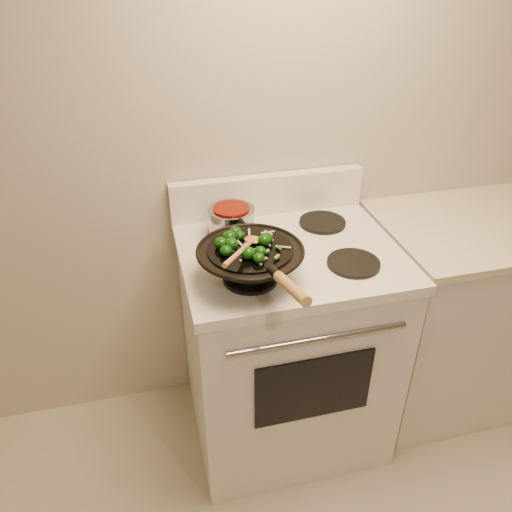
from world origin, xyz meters
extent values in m
plane|color=beige|center=(0.00, 1.50, 1.30)|extent=(3.50, 0.00, 3.50)
cube|color=white|center=(-0.10, 1.17, 0.44)|extent=(0.76, 0.64, 0.88)
cube|color=white|center=(-0.10, 1.17, 0.90)|extent=(0.78, 0.66, 0.04)
cube|color=white|center=(-0.10, 1.47, 1.00)|extent=(0.78, 0.05, 0.16)
cylinder|color=gray|center=(-0.10, 0.84, 0.78)|extent=(0.60, 0.02, 0.02)
cube|color=black|center=(-0.10, 0.84, 0.55)|extent=(0.42, 0.01, 0.28)
cylinder|color=black|center=(-0.28, 1.02, 0.93)|extent=(0.18, 0.18, 0.01)
cylinder|color=black|center=(0.08, 1.02, 0.93)|extent=(0.18, 0.18, 0.01)
cylinder|color=black|center=(-0.28, 1.32, 0.93)|extent=(0.18, 0.18, 0.01)
cylinder|color=black|center=(0.08, 1.32, 0.93)|extent=(0.18, 0.18, 0.01)
cube|color=white|center=(0.70, 1.20, 0.44)|extent=(0.77, 0.60, 0.88)
cube|color=#ECE4C4|center=(0.70, 1.20, 0.90)|extent=(0.79, 0.62, 0.03)
torus|color=black|center=(-0.28, 1.02, 1.03)|extent=(0.34, 0.34, 0.01)
cylinder|color=black|center=(-0.28, 1.02, 1.03)|extent=(0.27, 0.27, 0.01)
cylinder|color=black|center=(-0.26, 0.83, 1.07)|extent=(0.03, 0.06, 0.04)
cylinder|color=#A97842|center=(-0.25, 0.71, 1.09)|extent=(0.05, 0.18, 0.07)
ellipsoid|color=#0B3708|center=(-0.28, 0.94, 1.05)|extent=(0.04, 0.04, 0.03)
cylinder|color=#427A2C|center=(-0.27, 0.94, 1.04)|extent=(0.02, 0.02, 0.02)
ellipsoid|color=#0B3708|center=(-0.23, 1.03, 1.05)|extent=(0.04, 0.04, 0.04)
ellipsoid|color=#0B3708|center=(-0.34, 1.03, 1.06)|extent=(0.04, 0.04, 0.04)
ellipsoid|color=#0B3708|center=(-0.37, 1.05, 1.06)|extent=(0.04, 0.04, 0.04)
cylinder|color=#427A2C|center=(-0.36, 1.05, 1.04)|extent=(0.02, 0.02, 0.01)
ellipsoid|color=#0B3708|center=(-0.34, 1.08, 1.06)|extent=(0.04, 0.04, 0.04)
ellipsoid|color=#0B3708|center=(-0.30, 1.09, 1.05)|extent=(0.03, 0.03, 0.03)
ellipsoid|color=#0B3708|center=(-0.31, 1.11, 1.05)|extent=(0.04, 0.04, 0.03)
cylinder|color=#427A2C|center=(-0.30, 1.11, 1.04)|extent=(0.01, 0.02, 0.01)
ellipsoid|color=#0B3708|center=(-0.30, 0.97, 1.06)|extent=(0.04, 0.04, 0.04)
ellipsoid|color=#0B3708|center=(-0.36, 1.00, 1.05)|extent=(0.04, 0.04, 0.03)
ellipsoid|color=#0B3708|center=(-0.23, 1.04, 1.05)|extent=(0.04, 0.04, 0.04)
cylinder|color=#427A2C|center=(-0.21, 1.04, 1.04)|extent=(0.02, 0.02, 0.01)
ellipsoid|color=#0B3708|center=(-0.26, 0.97, 1.05)|extent=(0.04, 0.04, 0.03)
cube|color=beige|center=(-0.34, 1.04, 1.04)|extent=(0.01, 0.05, 0.00)
cube|color=beige|center=(-0.26, 1.12, 1.04)|extent=(0.02, 0.05, 0.00)
cube|color=beige|center=(-0.18, 1.00, 1.04)|extent=(0.04, 0.02, 0.00)
cube|color=beige|center=(-0.23, 1.03, 1.04)|extent=(0.02, 0.03, 0.00)
cube|color=beige|center=(-0.29, 1.04, 1.04)|extent=(0.02, 0.04, 0.00)
cube|color=beige|center=(-0.20, 1.10, 1.04)|extent=(0.02, 0.03, 0.00)
cube|color=beige|center=(-0.21, 1.10, 1.04)|extent=(0.05, 0.01, 0.00)
cube|color=beige|center=(-0.28, 0.94, 1.04)|extent=(0.02, 0.04, 0.00)
cube|color=beige|center=(-0.31, 1.06, 1.04)|extent=(0.01, 0.04, 0.00)
cylinder|color=#599A31|center=(-0.37, 1.06, 1.05)|extent=(0.01, 0.02, 0.01)
cylinder|color=#599A31|center=(-0.24, 0.98, 1.05)|extent=(0.02, 0.02, 0.01)
cylinder|color=#599A31|center=(-0.28, 0.99, 1.05)|extent=(0.02, 0.02, 0.01)
cylinder|color=#599A31|center=(-0.34, 1.04, 1.05)|extent=(0.02, 0.02, 0.01)
cylinder|color=#599A31|center=(-0.31, 0.98, 1.05)|extent=(0.03, 0.02, 0.01)
cylinder|color=#599A31|center=(-0.36, 1.07, 1.05)|extent=(0.02, 0.02, 0.01)
cylinder|color=#599A31|center=(-0.22, 0.94, 1.05)|extent=(0.02, 0.02, 0.01)
cylinder|color=#599A31|center=(-0.20, 0.99, 1.05)|extent=(0.02, 0.02, 0.01)
cylinder|color=#599A31|center=(-0.33, 1.05, 1.05)|extent=(0.02, 0.02, 0.01)
sphere|color=beige|center=(-0.20, 1.05, 1.04)|extent=(0.01, 0.01, 0.01)
sphere|color=beige|center=(-0.25, 0.95, 1.04)|extent=(0.01, 0.01, 0.01)
sphere|color=beige|center=(-0.28, 0.96, 1.04)|extent=(0.01, 0.01, 0.01)
sphere|color=beige|center=(-0.33, 0.95, 1.04)|extent=(0.01, 0.01, 0.01)
ellipsoid|color=#A97842|center=(-0.27, 1.05, 1.05)|extent=(0.07, 0.07, 0.02)
cylinder|color=#A97842|center=(-0.33, 0.95, 1.07)|extent=(0.14, 0.21, 0.07)
cylinder|color=gray|center=(-0.28, 1.32, 0.98)|extent=(0.17, 0.17, 0.10)
cylinder|color=#660C04|center=(-0.28, 1.32, 1.03)|extent=(0.13, 0.13, 0.01)
cylinder|color=black|center=(-0.26, 1.18, 1.02)|extent=(0.04, 0.11, 0.02)
camera|label=1|loc=(-0.59, -0.28, 1.85)|focal=35.00mm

